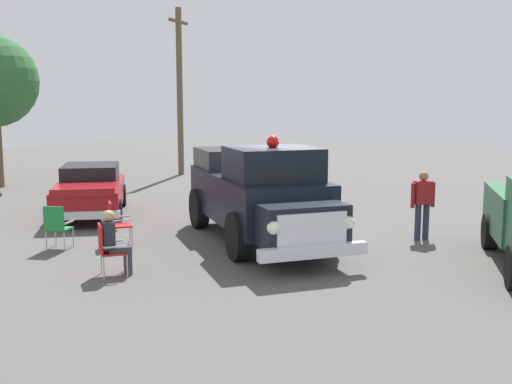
% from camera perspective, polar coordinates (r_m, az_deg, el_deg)
% --- Properties ---
extents(ground_plane, '(60.00, 60.00, 0.00)m').
position_cam_1_polar(ground_plane, '(15.25, 2.89, -4.21)').
color(ground_plane, '#514F4C').
extents(vintage_fire_truck, '(6.08, 5.27, 2.59)m').
position_cam_1_polar(vintage_fire_truck, '(14.60, 0.30, 0.01)').
color(vintage_fire_truck, black).
rests_on(vintage_fire_truck, ground).
extents(classic_hot_rod, '(4.38, 4.40, 1.46)m').
position_cam_1_polar(classic_hot_rod, '(18.56, -15.15, 0.17)').
color(classic_hot_rod, black).
rests_on(classic_hot_rod, ground).
extents(lawn_chair_near_truck, '(0.68, 0.68, 1.02)m').
position_cam_1_polar(lawn_chair_near_truck, '(12.20, -13.67, -4.90)').
color(lawn_chair_near_truck, '#B7BABF').
rests_on(lawn_chair_near_truck, ground).
extents(lawn_chair_by_car, '(0.69, 0.69, 1.02)m').
position_cam_1_polar(lawn_chair_by_car, '(14.70, -12.90, -2.56)').
color(lawn_chair_by_car, '#B7BABF').
rests_on(lawn_chair_by_car, ground).
extents(lawn_chair_spare, '(0.65, 0.66, 1.02)m').
position_cam_1_polar(lawn_chair_spare, '(14.57, -18.04, -2.87)').
color(lawn_chair_spare, '#B7BABF').
rests_on(lawn_chair_spare, ground).
extents(spectator_seated, '(0.61, 0.65, 1.29)m').
position_cam_1_polar(spectator_seated, '(12.19, -13.07, -4.37)').
color(spectator_seated, '#383842').
rests_on(spectator_seated, ground).
extents(spectator_standing, '(0.49, 0.56, 1.68)m').
position_cam_1_polar(spectator_standing, '(15.32, 15.23, -0.77)').
color(spectator_standing, '#2D334C').
rests_on(spectator_standing, ground).
extents(utility_pole, '(0.59, 1.67, 7.27)m').
position_cam_1_polar(utility_pole, '(27.57, -7.10, 9.45)').
color(utility_pole, brown).
rests_on(utility_pole, ground).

